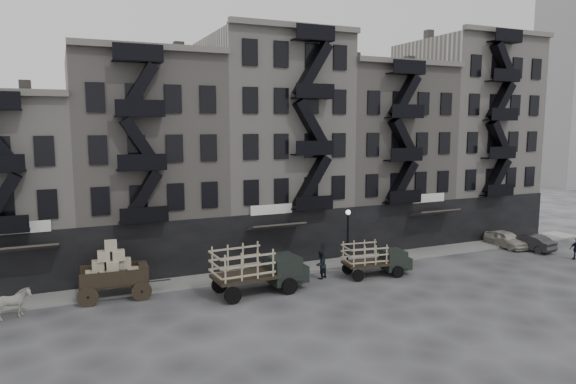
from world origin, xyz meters
name	(u,v)px	position (x,y,z in m)	size (l,w,h in m)	color
ground	(328,283)	(0.00, 0.00, 0.00)	(140.00, 140.00, 0.00)	#38383A
sidewalk	(303,267)	(0.00, 3.75, 0.07)	(55.00, 2.50, 0.15)	slate
building_midwest	(145,163)	(-10.00, 9.83, 7.50)	(10.00, 11.35, 16.20)	gray
building_center	(271,147)	(0.00, 9.82, 8.50)	(10.00, 11.35, 18.20)	#A29E95
building_mideast	(375,156)	(10.00, 9.83, 7.50)	(10.00, 11.35, 16.20)	gray
building_east	(463,138)	(20.00, 9.82, 9.00)	(10.00, 11.35, 19.20)	#A29E95
lamp_post	(348,230)	(3.00, 2.60, 2.78)	(0.36, 0.36, 4.28)	black
horse	(11,304)	(-18.50, 1.36, 0.83)	(0.89, 1.96, 1.65)	beige
wagon	(112,266)	(-13.21, 2.59, 2.00)	(4.27, 2.48, 3.51)	black
stake_truck_west	(258,266)	(-4.90, 0.01, 1.70)	(6.08, 2.79, 2.98)	black
stake_truck_east	(375,257)	(3.77, 0.18, 1.35)	(4.87, 2.41, 2.36)	black
car_east	(506,239)	(18.50, 2.60, 0.70)	(1.65, 4.09, 1.40)	#B0AB9D
car_far	(529,242)	(19.50, 1.11, 0.68)	(1.43, 4.10, 1.35)	black
pedestrian_mid	(321,265)	(0.03, 1.09, 0.96)	(0.94, 0.73, 1.93)	black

